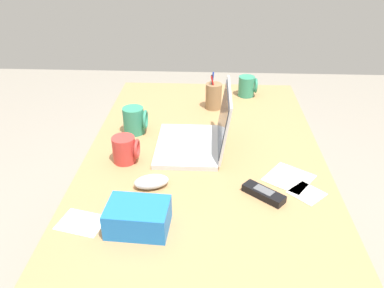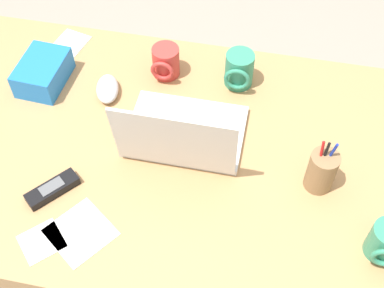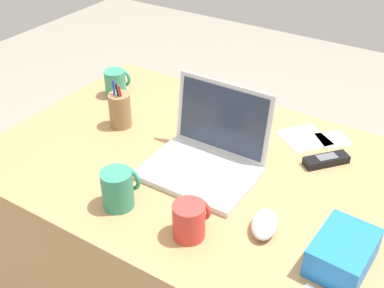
{
  "view_description": "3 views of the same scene",
  "coord_description": "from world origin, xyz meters",
  "px_view_note": "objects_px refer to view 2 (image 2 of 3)",
  "views": [
    {
      "loc": [
        1.25,
        0.02,
        1.5
      ],
      "look_at": [
        0.03,
        -0.04,
        0.8
      ],
      "focal_mm": 36.8,
      "sensor_mm": 36.0,
      "label": 1
    },
    {
      "loc": [
        -0.22,
        0.81,
        1.87
      ],
      "look_at": [
        -0.06,
        0.02,
        0.81
      ],
      "focal_mm": 48.91,
      "sensor_mm": 36.0,
      "label": 2
    },
    {
      "loc": [
        0.54,
        -1.0,
        1.59
      ],
      "look_at": [
        -0.06,
        -0.04,
        0.83
      ],
      "focal_mm": 44.89,
      "sensor_mm": 36.0,
      "label": 3
    }
  ],
  "objects_px": {
    "cordless_phone": "(52,189)",
    "pen_holder": "(322,171)",
    "coffee_mug_white": "(239,70)",
    "coffee_mug_spare": "(166,62)",
    "snack_bag": "(43,72)",
    "computer_mouse": "(107,89)",
    "laptop": "(182,134)"
  },
  "relations": [
    {
      "from": "computer_mouse",
      "to": "cordless_phone",
      "type": "bearing_deg",
      "value": 67.77
    },
    {
      "from": "coffee_mug_white",
      "to": "cordless_phone",
      "type": "relative_size",
      "value": 0.81
    },
    {
      "from": "laptop",
      "to": "pen_holder",
      "type": "height_order",
      "value": "laptop"
    },
    {
      "from": "computer_mouse",
      "to": "cordless_phone",
      "type": "height_order",
      "value": "computer_mouse"
    },
    {
      "from": "pen_holder",
      "to": "snack_bag",
      "type": "distance_m",
      "value": 0.84
    },
    {
      "from": "computer_mouse",
      "to": "snack_bag",
      "type": "height_order",
      "value": "snack_bag"
    },
    {
      "from": "coffee_mug_spare",
      "to": "snack_bag",
      "type": "relative_size",
      "value": 0.56
    },
    {
      "from": "coffee_mug_white",
      "to": "coffee_mug_spare",
      "type": "relative_size",
      "value": 1.13
    },
    {
      "from": "coffee_mug_spare",
      "to": "snack_bag",
      "type": "distance_m",
      "value": 0.36
    },
    {
      "from": "cordless_phone",
      "to": "snack_bag",
      "type": "relative_size",
      "value": 0.78
    },
    {
      "from": "cordless_phone",
      "to": "pen_holder",
      "type": "height_order",
      "value": "pen_holder"
    },
    {
      "from": "laptop",
      "to": "cordless_phone",
      "type": "height_order",
      "value": "laptop"
    },
    {
      "from": "coffee_mug_white",
      "to": "coffee_mug_spare",
      "type": "distance_m",
      "value": 0.22
    },
    {
      "from": "coffee_mug_spare",
      "to": "computer_mouse",
      "type": "bearing_deg",
      "value": 37.1
    },
    {
      "from": "coffee_mug_white",
      "to": "cordless_phone",
      "type": "xyz_separation_m",
      "value": [
        0.4,
        0.47,
        -0.04
      ]
    },
    {
      "from": "coffee_mug_white",
      "to": "snack_bag",
      "type": "distance_m",
      "value": 0.57
    },
    {
      "from": "cordless_phone",
      "to": "coffee_mug_spare",
      "type": "bearing_deg",
      "value": -111.56
    },
    {
      "from": "cordless_phone",
      "to": "coffee_mug_white",
      "type": "bearing_deg",
      "value": -130.51
    },
    {
      "from": "computer_mouse",
      "to": "coffee_mug_spare",
      "type": "distance_m",
      "value": 0.19
    },
    {
      "from": "coffee_mug_spare",
      "to": "laptop",
      "type": "bearing_deg",
      "value": 112.5
    },
    {
      "from": "cordless_phone",
      "to": "pen_holder",
      "type": "relative_size",
      "value": 0.8
    },
    {
      "from": "laptop",
      "to": "cordless_phone",
      "type": "xyz_separation_m",
      "value": [
        0.29,
        0.21,
        -0.03
      ]
    },
    {
      "from": "computer_mouse",
      "to": "coffee_mug_white",
      "type": "relative_size",
      "value": 1.04
    },
    {
      "from": "pen_holder",
      "to": "snack_bag",
      "type": "xyz_separation_m",
      "value": [
        0.81,
        -0.2,
        -0.02
      ]
    },
    {
      "from": "coffee_mug_white",
      "to": "snack_bag",
      "type": "height_order",
      "value": "coffee_mug_white"
    },
    {
      "from": "coffee_mug_spare",
      "to": "snack_bag",
      "type": "xyz_separation_m",
      "value": [
        0.34,
        0.1,
        -0.01
      ]
    },
    {
      "from": "computer_mouse",
      "to": "coffee_mug_white",
      "type": "height_order",
      "value": "coffee_mug_white"
    },
    {
      "from": "laptop",
      "to": "snack_bag",
      "type": "distance_m",
      "value": 0.47
    },
    {
      "from": "coffee_mug_white",
      "to": "laptop",
      "type": "bearing_deg",
      "value": 66.69
    },
    {
      "from": "snack_bag",
      "to": "cordless_phone",
      "type": "bearing_deg",
      "value": 113.89
    },
    {
      "from": "computer_mouse",
      "to": "laptop",
      "type": "bearing_deg",
      "value": 134.13
    },
    {
      "from": "laptop",
      "to": "snack_bag",
      "type": "relative_size",
      "value": 1.86
    }
  ]
}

